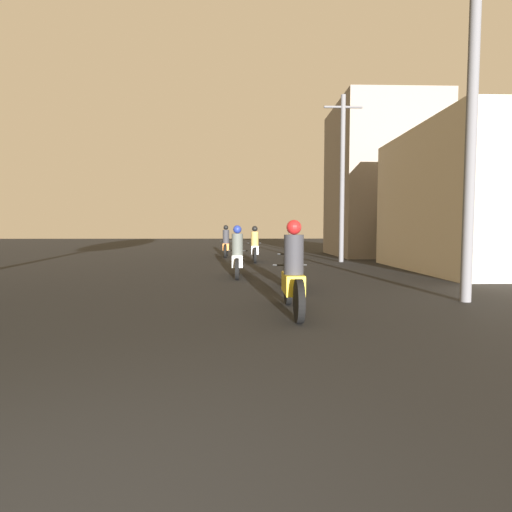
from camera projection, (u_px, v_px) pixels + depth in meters
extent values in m
cylinder|color=black|center=(288.00, 287.00, 7.30)|extent=(0.10, 0.65, 0.65)
cylinder|color=black|center=(299.00, 301.00, 5.84)|extent=(0.10, 0.65, 0.65)
cube|color=gold|center=(293.00, 283.00, 6.56)|extent=(0.30, 0.84, 0.32)
cylinder|color=black|center=(290.00, 265.00, 7.02)|extent=(0.60, 0.04, 0.04)
cylinder|color=#2D2D33|center=(294.00, 254.00, 6.44)|extent=(0.32, 0.32, 0.64)
sphere|color=#A51919|center=(294.00, 227.00, 6.41)|extent=(0.24, 0.24, 0.24)
cylinder|color=black|center=(289.00, 273.00, 9.92)|extent=(0.10, 0.59, 0.59)
cylinder|color=black|center=(296.00, 280.00, 8.54)|extent=(0.10, 0.59, 0.59)
cube|color=black|center=(292.00, 268.00, 9.22)|extent=(0.30, 0.93, 0.38)
cylinder|color=black|center=(290.00, 254.00, 9.65)|extent=(0.60, 0.04, 0.04)
cylinder|color=#B28E47|center=(293.00, 248.00, 9.10)|extent=(0.32, 0.32, 0.56)
sphere|color=silver|center=(293.00, 230.00, 9.07)|extent=(0.24, 0.24, 0.24)
cylinder|color=black|center=(238.00, 265.00, 12.18)|extent=(0.10, 0.60, 0.60)
cylinder|color=black|center=(237.00, 269.00, 10.89)|extent=(0.10, 0.60, 0.60)
cube|color=silver|center=(237.00, 261.00, 11.52)|extent=(0.30, 0.73, 0.34)
cylinder|color=black|center=(238.00, 251.00, 11.93)|extent=(0.60, 0.04, 0.04)
cylinder|color=#4C514C|center=(237.00, 244.00, 11.42)|extent=(0.32, 0.32, 0.62)
sphere|color=navy|center=(237.00, 229.00, 11.39)|extent=(0.24, 0.24, 0.24)
cylinder|color=black|center=(254.00, 253.00, 17.67)|extent=(0.10, 0.65, 0.65)
cylinder|color=black|center=(255.00, 255.00, 16.33)|extent=(0.10, 0.65, 0.65)
cube|color=#ADADB2|center=(255.00, 250.00, 16.99)|extent=(0.30, 0.73, 0.36)
cylinder|color=black|center=(254.00, 243.00, 17.40)|extent=(0.60, 0.04, 0.04)
cylinder|color=#B28E47|center=(255.00, 239.00, 16.88)|extent=(0.32, 0.32, 0.60)
sphere|color=black|center=(255.00, 229.00, 16.85)|extent=(0.24, 0.24, 0.24)
cylinder|color=black|center=(227.00, 250.00, 20.72)|extent=(0.10, 0.68, 0.68)
cylinder|color=black|center=(225.00, 251.00, 19.30)|extent=(0.10, 0.68, 0.68)
cube|color=orange|center=(226.00, 247.00, 20.00)|extent=(0.30, 0.81, 0.34)
cylinder|color=black|center=(226.00, 241.00, 20.45)|extent=(0.60, 0.04, 0.04)
cylinder|color=#2D2D33|center=(226.00, 237.00, 19.89)|extent=(0.32, 0.32, 0.68)
sphere|color=black|center=(226.00, 227.00, 19.85)|extent=(0.24, 0.24, 0.24)
cube|color=beige|center=(493.00, 200.00, 13.29)|extent=(5.55, 6.59, 4.68)
cube|color=gray|center=(381.00, 181.00, 21.05)|extent=(4.92, 5.75, 7.86)
cylinder|color=slate|center=(472.00, 102.00, 7.34)|extent=(0.20, 0.20, 7.45)
cylinder|color=slate|center=(342.00, 179.00, 16.73)|extent=(0.20, 0.20, 6.95)
cylinder|color=slate|center=(343.00, 107.00, 16.53)|extent=(1.60, 0.10, 0.10)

